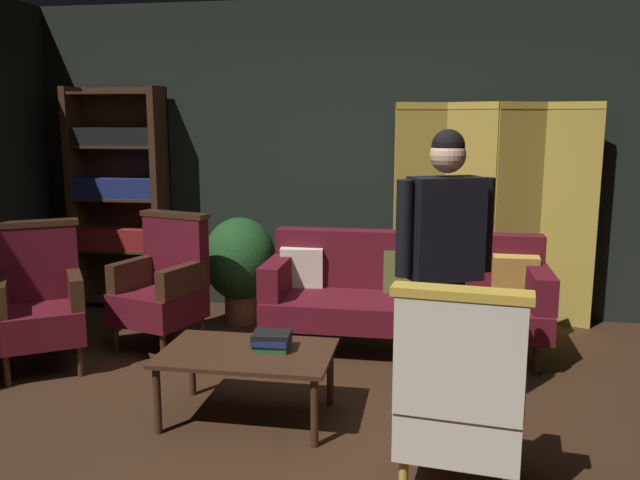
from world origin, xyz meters
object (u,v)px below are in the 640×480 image
object	(u,v)px
velvet_couch	(405,290)
armchair_wing_right	(39,301)
folding_screen	(493,211)
bookshelf	(119,196)
coffee_table	(247,359)
armchair_gilt_accent	(460,395)
armchair_wing_left	(163,285)
book_navy_cloth	(272,340)
standing_figure	(444,250)
book_black_cloth	(272,335)
book_green_cloth	(272,346)
potted_plant	(240,262)

from	to	relation	value
velvet_couch	armchair_wing_right	size ratio (longest dim) A/B	2.04
folding_screen	bookshelf	distance (m)	3.41
velvet_couch	coffee_table	bearing A→B (deg)	-120.64
armchair_gilt_accent	armchair_wing_right	xyz separation A→B (m)	(-2.88, 1.14, 0.00)
bookshelf	velvet_couch	world-z (taller)	bookshelf
armchair_wing_left	book_navy_cloth	distance (m)	1.57
standing_figure	armchair_wing_right	bearing A→B (deg)	172.25
velvet_couch	book_black_cloth	bearing A→B (deg)	-117.37
armchair_gilt_accent	book_green_cloth	distance (m)	1.24
potted_plant	velvet_couch	bearing A→B (deg)	-15.86
folding_screen	bookshelf	world-z (taller)	bookshelf
bookshelf	armchair_wing_left	xyz separation A→B (m)	(0.85, -1.04, -0.56)
book_navy_cloth	armchair_gilt_accent	bearing A→B (deg)	-30.98
armchair_gilt_accent	book_black_cloth	xyz separation A→B (m)	(-1.06, 0.64, 0.02)
coffee_table	velvet_couch	bearing A→B (deg)	59.36
bookshelf	coffee_table	size ratio (longest dim) A/B	2.05
book_black_cloth	coffee_table	bearing A→B (deg)	-157.94
bookshelf	folding_screen	bearing A→B (deg)	0.48
bookshelf	potted_plant	size ratio (longest dim) A/B	2.21
bookshelf	standing_figure	world-z (taller)	bookshelf
bookshelf	velvet_couch	size ratio (longest dim) A/B	0.97
folding_screen	armchair_gilt_accent	world-z (taller)	folding_screen
velvet_couch	armchair_wing_right	world-z (taller)	armchair_wing_right
armchair_wing_right	book_black_cloth	bearing A→B (deg)	-15.41
armchair_wing_right	book_black_cloth	distance (m)	1.89
bookshelf	coffee_table	world-z (taller)	bookshelf
armchair_wing_left	book_navy_cloth	bearing A→B (deg)	-43.60
velvet_couch	armchair_wing_right	bearing A→B (deg)	-160.92
book_black_cloth	velvet_couch	bearing A→B (deg)	62.63
bookshelf	armchair_gilt_accent	world-z (taller)	bookshelf
bookshelf	armchair_wing_left	size ratio (longest dim) A/B	1.97
velvet_couch	potted_plant	distance (m)	1.50
folding_screen	book_black_cloth	world-z (taller)	folding_screen
folding_screen	velvet_couch	world-z (taller)	folding_screen
bookshelf	book_black_cloth	distance (m)	2.96
armchair_wing_right	bookshelf	bearing A→B (deg)	96.00
bookshelf	armchair_wing_left	bearing A→B (deg)	-50.57
potted_plant	book_black_cloth	xyz separation A→B (m)	(0.73, -1.79, -0.03)
velvet_couch	standing_figure	size ratio (longest dim) A/B	1.25
potted_plant	coffee_table	bearing A→B (deg)	-72.09
velvet_couch	armchair_wing_left	bearing A→B (deg)	-170.91
armchair_wing_right	armchair_wing_left	bearing A→B (deg)	40.32
armchair_gilt_accent	book_green_cloth	size ratio (longest dim) A/B	4.99
velvet_couch	book_green_cloth	size ratio (longest dim) A/B	10.17
bookshelf	book_black_cloth	bearing A→B (deg)	-46.81
velvet_couch	book_green_cloth	world-z (taller)	velvet_couch
coffee_table	book_black_cloth	xyz separation A→B (m)	(0.14, 0.05, 0.13)
book_navy_cloth	book_black_cloth	bearing A→B (deg)	0.00
book_navy_cloth	coffee_table	bearing A→B (deg)	-157.94
folding_screen	armchair_gilt_accent	distance (m)	2.85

